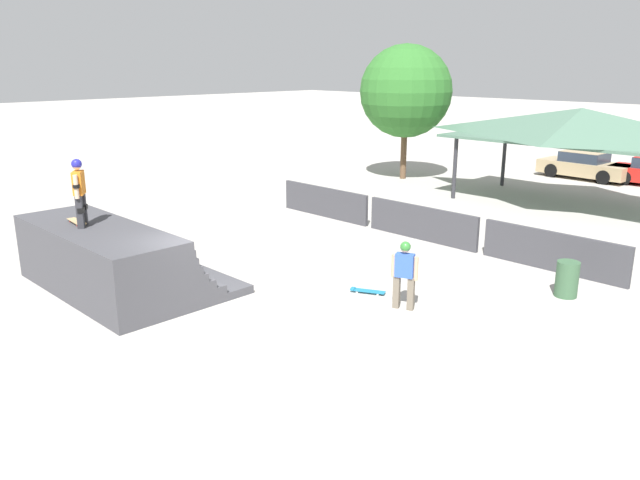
# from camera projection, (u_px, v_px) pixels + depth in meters

# --- Properties ---
(ground_plane) EXTENTS (160.00, 160.00, 0.00)m
(ground_plane) POSITION_uv_depth(u_px,v_px,m) (225.00, 308.00, 13.94)
(ground_plane) COLOR #ADA8A0
(quarter_pipe_ramp) EXTENTS (5.23, 3.46, 1.60)m
(quarter_pipe_ramp) POSITION_uv_depth(u_px,v_px,m) (111.00, 261.00, 14.94)
(quarter_pipe_ramp) COLOR #424247
(quarter_pipe_ramp) RESTS_ON ground
(skater_on_deck) EXTENTS (0.63, 0.52, 1.59)m
(skater_on_deck) POSITION_uv_depth(u_px,v_px,m) (79.00, 188.00, 14.35)
(skater_on_deck) COLOR #2D2D33
(skater_on_deck) RESTS_ON quarter_pipe_ramp
(skateboard_on_deck) EXTENTS (0.86, 0.28, 0.09)m
(skateboard_on_deck) POSITION_uv_depth(u_px,v_px,m) (77.00, 222.00, 14.80)
(skateboard_on_deck) COLOR red
(skateboard_on_deck) RESTS_ON quarter_pipe_ramp
(bystander_walking) EXTENTS (0.60, 0.34, 1.56)m
(bystander_walking) POSITION_uv_depth(u_px,v_px,m) (405.00, 270.00, 13.68)
(bystander_walking) COLOR #6B6051
(bystander_walking) RESTS_ON ground
(skateboard_on_ground) EXTENTS (0.84, 0.55, 0.09)m
(skateboard_on_ground) POSITION_uv_depth(u_px,v_px,m) (367.00, 291.00, 14.85)
(skateboard_on_ground) COLOR silver
(skateboard_on_ground) RESTS_ON ground
(barrier_fence) EXTENTS (12.41, 0.12, 1.05)m
(barrier_fence) POSITION_uv_depth(u_px,v_px,m) (422.00, 223.00, 19.22)
(barrier_fence) COLOR #3D3D42
(barrier_fence) RESTS_ON ground
(pavilion_shelter) EXTENTS (9.51, 4.53, 3.69)m
(pavilion_shelter) POSITION_uv_depth(u_px,v_px,m) (581.00, 125.00, 22.93)
(pavilion_shelter) COLOR #2D2D33
(pavilion_shelter) RESTS_ON ground
(tree_beside_pavilion) EXTENTS (4.20, 4.20, 6.13)m
(tree_beside_pavilion) POSITION_uv_depth(u_px,v_px,m) (406.00, 91.00, 28.42)
(tree_beside_pavilion) COLOR brown
(tree_beside_pavilion) RESTS_ON ground
(trash_bin) EXTENTS (0.52, 0.52, 0.85)m
(trash_bin) POSITION_uv_depth(u_px,v_px,m) (567.00, 279.00, 14.56)
(trash_bin) COLOR #385B3D
(trash_bin) RESTS_ON ground
(parked_car_tan) EXTENTS (4.19, 1.93, 1.27)m
(parked_car_tan) POSITION_uv_depth(u_px,v_px,m) (585.00, 166.00, 29.33)
(parked_car_tan) COLOR tan
(parked_car_tan) RESTS_ON ground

